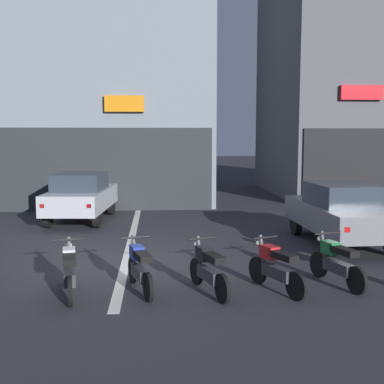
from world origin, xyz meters
The scene contains 11 objects.
ground_plane centered at (0.00, 0.00, 0.00)m, with size 120.00×120.00×0.00m, color #2B2B30.
lane_centre_line centered at (0.00, 6.00, 0.00)m, with size 0.20×18.00×0.01m, color silver.
building_far_right centered at (11.49, 13.01, 6.71)m, with size 9.90×8.72×13.45m.
car_silver_crossing_near centered at (-1.83, 5.81, 0.89)m, with size 2.10×4.23×1.64m.
car_grey_parked_kerbside centered at (5.59, 1.64, 0.89)m, with size 1.87×4.15×1.64m.
car_black_down_street centered at (1.20, 10.56, 0.89)m, with size 1.95×4.18×1.64m.
motorcycle_white_row_leftmost centered at (-0.86, -1.99, 0.46)m, with size 0.55×1.66×0.98m.
motorcycle_blue_row_left_mid centered at (0.39, -1.88, 0.46)m, with size 0.63×1.62×0.98m.
motorcycle_black_row_centre centered at (1.65, -2.07, 0.46)m, with size 0.67×1.61×0.98m.
motorcycle_red_row_right_mid centered at (2.91, -2.05, 0.46)m, with size 0.76×1.56×0.98m.
motorcycle_green_row_rightmost centered at (4.16, -1.78, 0.46)m, with size 0.64×1.62×0.98m.
Camera 1 is at (0.72, -10.52, 2.86)m, focal length 44.65 mm.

